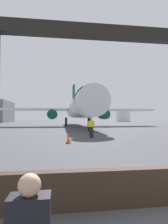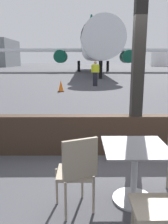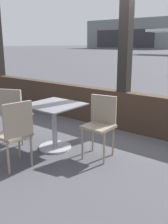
# 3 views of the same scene
# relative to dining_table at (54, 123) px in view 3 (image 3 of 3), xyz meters

# --- Properties ---
(window_frame) EXTENTS (8.30, 0.24, 3.63)m
(window_frame) POSITION_rel_dining_table_xyz_m (0.35, 1.54, 0.81)
(window_frame) COLOR #38281E
(window_frame) RESTS_ON ground
(dining_table) EXTENTS (0.78, 0.78, 0.73)m
(dining_table) POSITION_rel_dining_table_xyz_m (0.00, 0.00, 0.00)
(dining_table) COLOR slate
(dining_table) RESTS_ON ground
(cafe_chair_window_left) EXTENTS (0.44, 0.44, 0.93)m
(cafe_chair_window_left) POSITION_rel_dining_table_xyz_m (0.08, -0.80, 0.12)
(cafe_chair_window_left) COLOR gray
(cafe_chair_window_left) RESTS_ON ground
(cafe_chair_window_right) EXTENTS (0.45, 0.45, 0.91)m
(cafe_chair_window_right) POSITION_rel_dining_table_xyz_m (0.73, 0.24, 0.13)
(cafe_chair_window_right) COLOR gray
(cafe_chair_window_right) RESTS_ON ground
(cafe_chair_aisle_left) EXTENTS (0.50, 0.50, 0.94)m
(cafe_chair_aisle_left) POSITION_rel_dining_table_xyz_m (-0.71, -0.23, 0.13)
(cafe_chair_aisle_left) COLOR gray
(cafe_chair_aisle_left) RESTS_ON ground
(distant_hangar) EXTENTS (25.12, 15.39, 7.83)m
(distant_hangar) POSITION_rel_dining_table_xyz_m (-33.81, 68.00, 3.49)
(distant_hangar) COLOR slate
(distant_hangar) RESTS_ON ground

